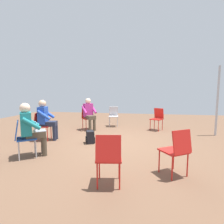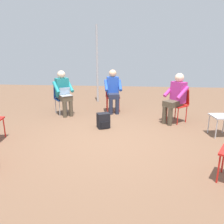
{
  "view_description": "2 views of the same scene",
  "coord_description": "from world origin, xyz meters",
  "px_view_note": "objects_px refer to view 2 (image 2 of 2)",
  "views": [
    {
      "loc": [
        0.83,
        -4.97,
        1.48
      ],
      "look_at": [
        -0.11,
        0.4,
        0.85
      ],
      "focal_mm": 28.0,
      "sensor_mm": 36.0,
      "label": 1
    },
    {
      "loc": [
        4.2,
        0.45,
        1.76
      ],
      "look_at": [
        0.24,
        0.09,
        0.64
      ],
      "focal_mm": 35.0,
      "sensor_mm": 36.0,
      "label": 2
    }
  ],
  "objects_px": {
    "person_in_magenta": "(176,96)",
    "backpack_near_laptop_user": "(103,121)",
    "person_with_laptop": "(63,91)",
    "chair_west": "(112,94)",
    "person_in_blue": "(113,89)",
    "chair_northwest": "(179,103)",
    "chair_southwest": "(62,97)"
  },
  "relations": [
    {
      "from": "chair_west",
      "to": "person_with_laptop",
      "type": "relative_size",
      "value": 0.69
    },
    {
      "from": "person_in_magenta",
      "to": "backpack_near_laptop_user",
      "type": "distance_m",
      "value": 1.9
    },
    {
      "from": "person_with_laptop",
      "to": "person_in_magenta",
      "type": "relative_size",
      "value": 1.0
    },
    {
      "from": "person_in_blue",
      "to": "chair_west",
      "type": "bearing_deg",
      "value": -90.0
    },
    {
      "from": "chair_west",
      "to": "person_with_laptop",
      "type": "height_order",
      "value": "person_with_laptop"
    },
    {
      "from": "chair_northwest",
      "to": "person_with_laptop",
      "type": "bearing_deg",
      "value": 42.42
    },
    {
      "from": "chair_west",
      "to": "person_with_laptop",
      "type": "distance_m",
      "value": 1.46
    },
    {
      "from": "chair_west",
      "to": "backpack_near_laptop_user",
      "type": "relative_size",
      "value": 2.36
    },
    {
      "from": "chair_west",
      "to": "person_with_laptop",
      "type": "bearing_deg",
      "value": 12.52
    },
    {
      "from": "person_with_laptop",
      "to": "person_in_magenta",
      "type": "height_order",
      "value": "same"
    },
    {
      "from": "backpack_near_laptop_user",
      "to": "chair_west",
      "type": "bearing_deg",
      "value": 177.5
    },
    {
      "from": "chair_west",
      "to": "backpack_near_laptop_user",
      "type": "xyz_separation_m",
      "value": [
        1.59,
        -0.07,
        -0.34
      ]
    },
    {
      "from": "person_in_blue",
      "to": "backpack_near_laptop_user",
      "type": "height_order",
      "value": "person_in_blue"
    },
    {
      "from": "person_in_magenta",
      "to": "person_with_laptop",
      "type": "bearing_deg",
      "value": 40.08
    },
    {
      "from": "person_with_laptop",
      "to": "chair_west",
      "type": "bearing_deg",
      "value": 166.23
    },
    {
      "from": "chair_west",
      "to": "person_in_magenta",
      "type": "xyz_separation_m",
      "value": [
        1.03,
        1.66,
        0.2
      ]
    },
    {
      "from": "chair_west",
      "to": "chair_southwest",
      "type": "bearing_deg",
      "value": 6.17
    },
    {
      "from": "chair_southwest",
      "to": "chair_northwest",
      "type": "xyz_separation_m",
      "value": [
        0.47,
        3.21,
        0.0
      ]
    },
    {
      "from": "chair_southwest",
      "to": "person_in_magenta",
      "type": "distance_m",
      "value": 3.15
    },
    {
      "from": "chair_west",
      "to": "person_in_blue",
      "type": "distance_m",
      "value": 0.26
    },
    {
      "from": "chair_west",
      "to": "chair_northwest",
      "type": "distance_m",
      "value": 2.01
    },
    {
      "from": "chair_west",
      "to": "person_in_magenta",
      "type": "relative_size",
      "value": 0.69
    },
    {
      "from": "chair_southwest",
      "to": "person_with_laptop",
      "type": "height_order",
      "value": "person_with_laptop"
    },
    {
      "from": "chair_northwest",
      "to": "person_with_laptop",
      "type": "xyz_separation_m",
      "value": [
        -0.34,
        -3.11,
        0.2
      ]
    },
    {
      "from": "chair_southwest",
      "to": "person_in_magenta",
      "type": "xyz_separation_m",
      "value": [
        0.58,
        3.08,
        0.2
      ]
    },
    {
      "from": "chair_northwest",
      "to": "person_in_magenta",
      "type": "xyz_separation_m",
      "value": [
        0.11,
        -0.13,
        0.2
      ]
    },
    {
      "from": "person_in_magenta",
      "to": "backpack_near_laptop_user",
      "type": "height_order",
      "value": "person_in_magenta"
    },
    {
      "from": "person_in_blue",
      "to": "person_in_magenta",
      "type": "distance_m",
      "value": 1.84
    },
    {
      "from": "person_with_laptop",
      "to": "backpack_near_laptop_user",
      "type": "relative_size",
      "value": 3.44
    },
    {
      "from": "chair_northwest",
      "to": "person_with_laptop",
      "type": "height_order",
      "value": "person_with_laptop"
    },
    {
      "from": "person_in_magenta",
      "to": "person_in_blue",
      "type": "bearing_deg",
      "value": 20.6
    },
    {
      "from": "chair_northwest",
      "to": "person_in_magenta",
      "type": "relative_size",
      "value": 0.69
    }
  ]
}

